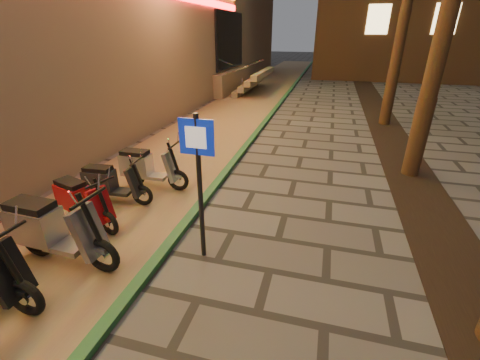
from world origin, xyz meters
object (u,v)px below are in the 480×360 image
(pedestrian_sign, at_px, (199,170))
(scooter_6, at_px, (51,230))
(scooter_7, at_px, (81,201))
(scooter_8, at_px, (110,183))
(scooter_9, at_px, (146,167))

(pedestrian_sign, xyz_separation_m, scooter_6, (-2.16, -0.72, -0.93))
(scooter_7, relative_size, scooter_8, 1.03)
(scooter_7, xyz_separation_m, scooter_8, (0.00, 0.85, -0.02))
(scooter_6, distance_m, scooter_7, 1.09)
(scooter_8, bearing_deg, scooter_7, -94.34)
(scooter_6, height_order, scooter_9, scooter_6)
(pedestrian_sign, relative_size, scooter_7, 1.54)
(scooter_6, xyz_separation_m, scooter_7, (-0.33, 1.03, -0.10))
(scooter_8, relative_size, scooter_9, 0.91)
(pedestrian_sign, xyz_separation_m, scooter_9, (-2.15, 2.02, -1.00))
(scooter_8, xyz_separation_m, scooter_9, (0.35, 0.86, 0.04))
(pedestrian_sign, relative_size, scooter_9, 1.44)
(scooter_7, height_order, scooter_8, scooter_7)
(pedestrian_sign, height_order, scooter_8, pedestrian_sign)
(pedestrian_sign, height_order, scooter_7, pedestrian_sign)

